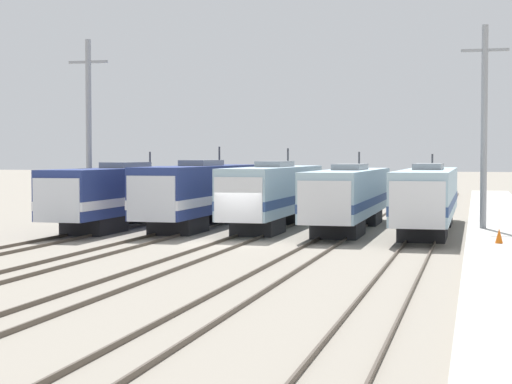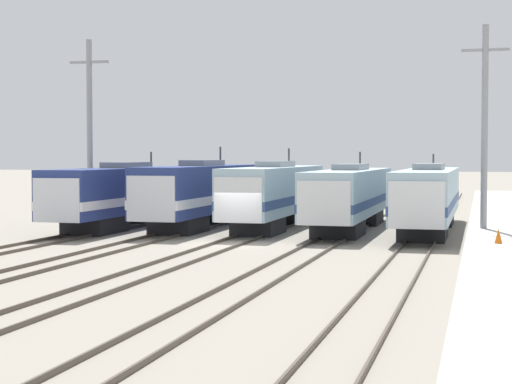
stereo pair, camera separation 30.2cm
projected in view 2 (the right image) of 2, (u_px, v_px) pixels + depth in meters
The scene contains 15 objects.
ground_plane at pixel (232, 244), 42.61m from camera, with size 400.00×400.00×0.00m, color gray.
rail_pair_far_left at pixel (66, 238), 44.94m from camera, with size 1.50×120.00×0.15m.
rail_pair_center_left at pixel (146, 240), 43.77m from camera, with size 1.51×120.00×0.15m.
rail_pair_center at pixel (232, 242), 42.61m from camera, with size 1.51×120.00×0.15m.
rail_pair_center_right at pixel (321, 245), 41.45m from camera, with size 1.51×120.00×0.15m.
rail_pair_far_right at pixel (416, 247), 40.28m from camera, with size 1.50×120.00×0.15m.
locomotive_far_left at pixel (124, 194), 52.16m from camera, with size 2.88×18.19×4.65m.
locomotive_center_left at pixel (200, 193), 51.92m from camera, with size 2.94×17.02×4.98m.
locomotive_center at pixel (274, 194), 51.08m from camera, with size 2.82×16.59×4.87m.
locomotive_center_right at pixel (349, 196), 50.03m from camera, with size 2.94×17.94×4.64m.
locomotive_far_right at pixel (428, 197), 48.88m from camera, with size 2.88×19.62×4.50m.
catenary_tower_left at pixel (90, 130), 52.61m from camera, with size 2.55×0.35×11.52m.
catenary_tower_right at pixel (485, 127), 46.60m from camera, with size 2.55×0.35×11.52m.
platform at pixel (510, 247), 39.20m from camera, with size 4.00×120.00×0.41m.
traffic_cone at pixel (498, 236), 38.74m from camera, with size 0.36×0.36×0.68m.
Camera 2 is at (12.05, -40.74, 4.38)m, focal length 60.00 mm.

